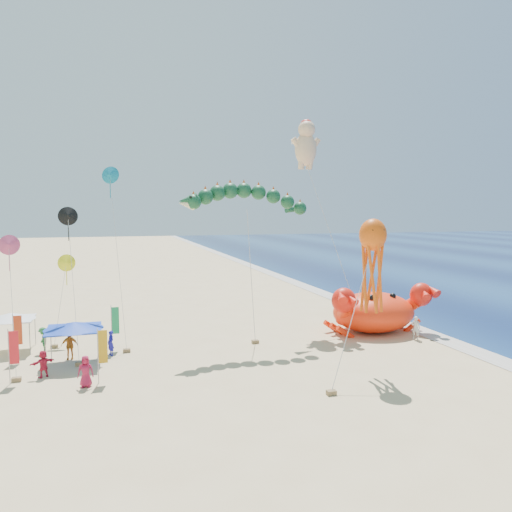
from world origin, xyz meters
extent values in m
plane|color=#D1B784|center=(0.00, 0.00, 0.00)|extent=(320.00, 320.00, 0.00)
plane|color=silver|center=(12.00, 0.00, 0.01)|extent=(320.00, 320.00, 0.00)
ellipsoid|color=#FF2F0D|center=(8.15, 2.74, 1.61)|extent=(7.12, 6.04, 3.21)
sphere|color=red|center=(4.55, 1.39, 3.04)|extent=(1.91, 1.91, 1.91)
sphere|color=black|center=(7.14, 1.62, 3.04)|extent=(0.49, 0.49, 0.49)
sphere|color=red|center=(11.75, 1.39, 3.04)|extent=(1.91, 1.91, 1.91)
sphere|color=black|center=(9.16, 1.62, 3.04)|extent=(0.49, 0.49, 0.49)
cone|color=#103D23|center=(-7.02, 2.73, 10.49)|extent=(1.35, 1.00, 1.11)
cylinder|color=#B2B2B2|center=(-2.26, 2.39, 5.05)|extent=(0.49, 0.75, 9.80)
cube|color=olive|center=(-2.04, 2.04, 0.12)|extent=(0.50, 0.35, 0.25)
ellipsoid|color=#EDBE91|center=(4.32, 8.08, 15.07)|extent=(1.93, 1.59, 2.84)
sphere|color=#EDBE91|center=(4.32, 7.91, 16.73)|extent=(1.49, 1.49, 1.49)
ellipsoid|color=red|center=(4.32, 7.99, 17.26)|extent=(0.96, 0.96, 0.67)
cylinder|color=#B2B2B2|center=(5.86, 5.45, 7.04)|extent=(3.12, 5.31, 13.80)
cube|color=olive|center=(7.39, 2.82, 0.12)|extent=(0.50, 0.35, 0.25)
ellipsoid|color=#E5520C|center=(2.86, -6.10, 8.36)|extent=(1.68, 1.51, 1.93)
cylinder|color=#B2B2B2|center=(0.87, -7.57, 3.97)|extent=(4.03, 2.99, 7.67)
cube|color=olive|center=(-1.12, -9.03, 0.12)|extent=(0.50, 0.35, 0.25)
cylinder|color=gray|center=(-16.10, -0.76, 1.10)|extent=(0.06, 0.06, 2.20)
cylinder|color=gray|center=(-13.00, -0.76, 1.10)|extent=(0.06, 0.06, 2.20)
cylinder|color=gray|center=(-16.10, 2.34, 1.10)|extent=(0.06, 0.06, 2.20)
cylinder|color=gray|center=(-13.00, 2.34, 1.10)|extent=(0.06, 0.06, 2.20)
cube|color=#1436B1|center=(-14.55, 0.79, 2.24)|extent=(3.34, 3.34, 0.08)
cone|color=#1436B1|center=(-14.55, 0.79, 2.48)|extent=(3.68, 3.68, 0.45)
cylinder|color=gray|center=(-17.58, 3.69, 1.10)|extent=(0.06, 0.06, 2.20)
cylinder|color=gray|center=(-17.58, 6.42, 1.10)|extent=(0.06, 0.06, 2.20)
cube|color=silver|center=(-18.94, 5.06, 2.24)|extent=(2.97, 2.97, 0.08)
cone|color=silver|center=(-18.94, 5.06, 2.48)|extent=(3.27, 3.27, 0.45)
cylinder|color=gray|center=(-13.03, -3.54, 1.60)|extent=(0.05, 0.05, 3.20)
cube|color=#C68E17|center=(-12.75, -3.54, 2.10)|extent=(0.50, 0.04, 1.90)
cylinder|color=gray|center=(-17.84, -2.28, 1.60)|extent=(0.05, 0.05, 3.20)
cube|color=red|center=(-17.56, -2.28, 2.10)|extent=(0.50, 0.04, 1.90)
cylinder|color=gray|center=(-18.32, 2.15, 1.60)|extent=(0.05, 0.05, 3.20)
cube|color=red|center=(-18.04, 2.15, 2.10)|extent=(0.50, 0.04, 1.90)
cylinder|color=gray|center=(-12.22, 3.27, 1.60)|extent=(0.05, 0.05, 3.20)
cube|color=#18954E|center=(-11.94, 3.27, 2.10)|extent=(0.50, 0.04, 1.90)
imported|color=#226730|center=(-16.78, 3.96, 0.89)|extent=(0.90, 1.27, 1.77)
imported|color=silver|center=(10.00, -0.37, 0.89)|extent=(0.76, 0.76, 1.79)
imported|color=#1C1A9C|center=(-12.31, 1.95, 0.85)|extent=(0.63, 0.73, 1.69)
imported|color=orange|center=(-14.92, 1.82, 0.91)|extent=(1.09, 0.49, 1.83)
imported|color=#A51A3D|center=(-13.71, -3.97, 0.88)|extent=(0.91, 0.64, 1.77)
imported|color=#BD1E3A|center=(-16.16, -1.54, 0.80)|extent=(1.52, 1.19, 1.61)
cone|color=yellow|center=(-15.35, 7.14, 5.90)|extent=(1.30, 0.51, 1.32)
cylinder|color=#B2B2B2|center=(-15.10, 5.64, 2.97)|extent=(0.55, 3.04, 5.67)
cube|color=olive|center=(-14.85, 4.14, 0.12)|extent=(0.50, 0.35, 0.25)
cone|color=black|center=(-14.88, 3.76, 9.45)|extent=(1.30, 0.51, 1.32)
cylinder|color=#B2B2B2|center=(-14.63, 2.26, 4.75)|extent=(0.55, 3.04, 9.21)
cube|color=olive|center=(-14.38, 0.76, 0.12)|extent=(0.50, 0.35, 0.25)
cone|color=#C3416C|center=(-18.32, 1.97, 7.65)|extent=(1.30, 0.51, 1.32)
cylinder|color=#B2B2B2|center=(-18.07, 0.47, 3.85)|extent=(0.55, 3.04, 7.42)
cube|color=olive|center=(-17.82, -1.03, 0.12)|extent=(0.50, 0.35, 0.25)
cone|color=#0D7092|center=(-12.03, 5.90, 12.43)|extent=(1.30, 0.51, 1.32)
cylinder|color=#B2B2B2|center=(-11.78, 4.40, 6.24)|extent=(0.55, 3.04, 12.19)
cube|color=olive|center=(-11.53, 2.90, 0.12)|extent=(0.50, 0.35, 0.25)
camera|label=1|loc=(-12.40, -32.57, 9.83)|focal=35.00mm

